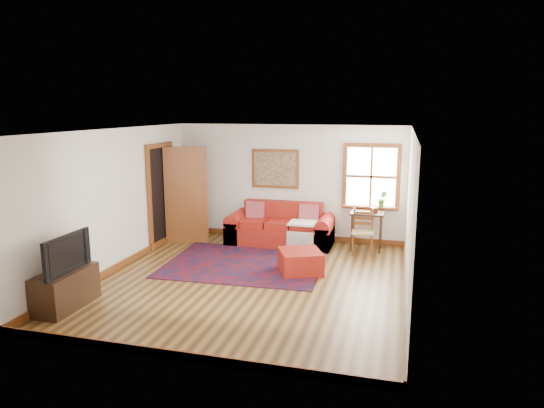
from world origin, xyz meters
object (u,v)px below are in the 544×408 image
(side_table, at_px, (367,218))
(ladder_back_chair, at_px, (363,230))
(red_leather_sofa, at_px, (281,230))
(red_ottoman, at_px, (300,262))
(media_cabinet, at_px, (66,289))

(side_table, xyz_separation_m, ladder_back_chair, (-0.06, -0.27, -0.18))
(red_leather_sofa, relative_size, red_ottoman, 3.20)
(ladder_back_chair, relative_size, media_cabinet, 0.89)
(red_leather_sofa, bearing_deg, red_ottoman, -65.51)
(side_table, xyz_separation_m, media_cabinet, (-3.98, -4.07, -0.38))
(red_leather_sofa, xyz_separation_m, ladder_back_chair, (1.74, -0.29, 0.19))
(ladder_back_chair, bearing_deg, side_table, 78.63)
(red_ottoman, distance_m, ladder_back_chair, 1.75)
(red_leather_sofa, distance_m, ladder_back_chair, 1.78)
(red_leather_sofa, distance_m, red_ottoman, 1.90)
(red_leather_sofa, distance_m, side_table, 1.84)
(media_cabinet, bearing_deg, ladder_back_chair, 44.01)
(red_leather_sofa, xyz_separation_m, media_cabinet, (-2.19, -4.09, -0.01))
(side_table, distance_m, media_cabinet, 5.71)
(red_leather_sofa, height_order, media_cabinet, red_leather_sofa)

